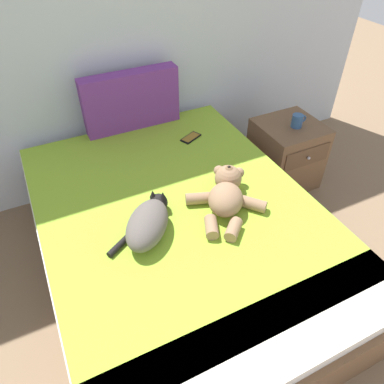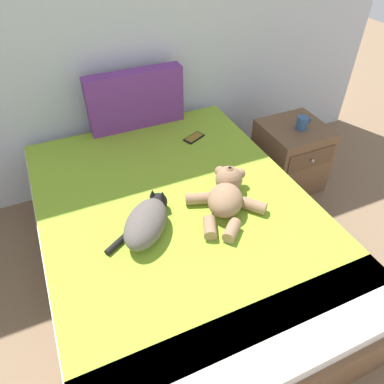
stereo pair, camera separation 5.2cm
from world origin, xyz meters
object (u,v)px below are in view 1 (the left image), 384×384
object	(u,v)px
bed	(179,240)
patterned_cushion	(131,101)
cell_phone	(191,138)
nightstand	(285,154)
cat	(148,222)
teddy_bear	(226,194)
mug	(297,121)

from	to	relation	value
bed	patterned_cushion	size ratio (longest dim) A/B	2.98
cell_phone	nightstand	distance (m)	0.82
patterned_cushion	cat	bearing A→B (deg)	-104.97
teddy_bear	cell_phone	size ratio (longest dim) A/B	2.98
nightstand	teddy_bear	bearing A→B (deg)	-148.23
teddy_bear	patterned_cushion	bearing A→B (deg)	100.04
nightstand	mug	world-z (taller)	mug
patterned_cushion	cell_phone	world-z (taller)	patterned_cushion
cat	nightstand	world-z (taller)	cat
bed	cat	world-z (taller)	cat
patterned_cushion	cell_phone	distance (m)	0.48
patterned_cushion	teddy_bear	distance (m)	1.04
bed	teddy_bear	size ratio (longest dim) A/B	4.08
patterned_cushion	nightstand	size ratio (longest dim) A/B	1.29
teddy_bear	nightstand	distance (m)	1.08
mug	patterned_cushion	bearing A→B (deg)	154.76
cat	patterned_cushion	bearing A→B (deg)	75.03
bed	cat	bearing A→B (deg)	-153.34
patterned_cushion	mug	bearing A→B (deg)	-25.24
nightstand	bed	bearing A→B (deg)	-157.98
patterned_cushion	nightstand	distance (m)	1.25
bed	teddy_bear	bearing A→B (deg)	-19.51
bed	teddy_bear	world-z (taller)	teddy_bear
teddy_bear	mug	xyz separation A→B (m)	(0.89, 0.51, -0.04)
patterned_cushion	cell_phone	size ratio (longest dim) A/B	4.08
cat	mug	size ratio (longest dim) A/B	3.39
bed	cat	size ratio (longest dim) A/B	4.93
bed	mug	xyz separation A→B (m)	(1.14, 0.42, 0.30)
cat	mug	xyz separation A→B (m)	(1.34, 0.52, -0.04)
cell_phone	mug	xyz separation A→B (m)	(0.77, -0.18, 0.03)
bed	mug	size ratio (longest dim) A/B	16.69
patterned_cushion	cat	distance (m)	1.07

